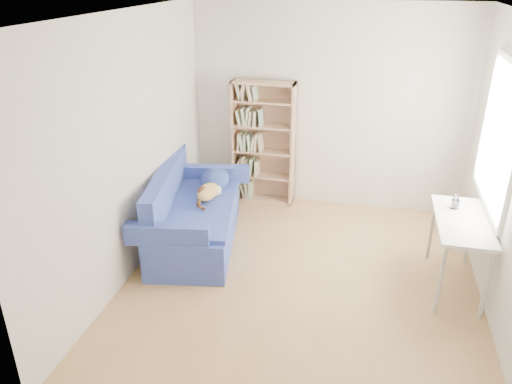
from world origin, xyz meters
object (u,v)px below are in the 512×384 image
Objects in this scene: sofa at (194,215)px; bookshelf at (263,148)px; desk at (461,228)px; pen_cup at (455,203)px.

bookshelf is (0.54, 1.29, 0.42)m from sofa.
pen_cup is (-0.05, 0.24, 0.14)m from desk.
bookshelf is 1.53× the size of desk.
desk is at bearing -15.98° from sofa.
sofa is 2.82m from pen_cup.
pen_cup reaches higher than desk.
sofa is at bearing 179.25° from pen_cup.
bookshelf reaches higher than desk.
pen_cup is at bearing -11.12° from sofa.
pen_cup reaches higher than sofa.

